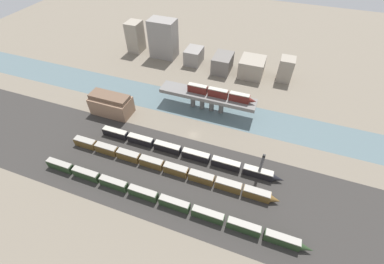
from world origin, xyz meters
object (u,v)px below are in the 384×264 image
train_yard_far (185,152)px  signal_tower (261,166)px  train_yard_near (161,199)px  warehouse_building (111,104)px  train_yard_mid (166,167)px  train_on_bridge (220,93)px

train_yard_far → signal_tower: 31.67m
train_yard_near → warehouse_building: 58.64m
train_yard_mid → warehouse_building: (-40.20, 23.94, 3.12)m
train_on_bridge → signal_tower: 42.12m
train_yard_mid → warehouse_building: warehouse_building is taller
train_yard_near → train_yard_far: bearing=90.6°
train_yard_mid → train_yard_far: size_ratio=1.09×
train_yard_near → train_yard_far: (-0.25, 23.85, -0.15)m
train_on_bridge → train_yard_far: size_ratio=0.42×
train_on_bridge → warehouse_building: train_on_bridge is taller
train_yard_far → signal_tower: bearing=-0.1°
train_yard_far → signal_tower: signal_tower is taller
train_yard_far → train_on_bridge: bearing=80.4°
train_yard_mid → train_yard_far: bearing=67.3°
train_on_bridge → train_yard_mid: size_ratio=0.38×
train_on_bridge → train_yard_near: bearing=-95.4°
train_on_bridge → train_yard_far: train_on_bridge is taller
train_on_bridge → signal_tower: (25.79, -32.92, -5.04)m
train_yard_near → train_yard_far: train_yard_near is taller
train_on_bridge → signal_tower: train_on_bridge is taller
warehouse_building → signal_tower: size_ratio=1.53×
train_on_bridge → train_yard_mid: 44.70m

